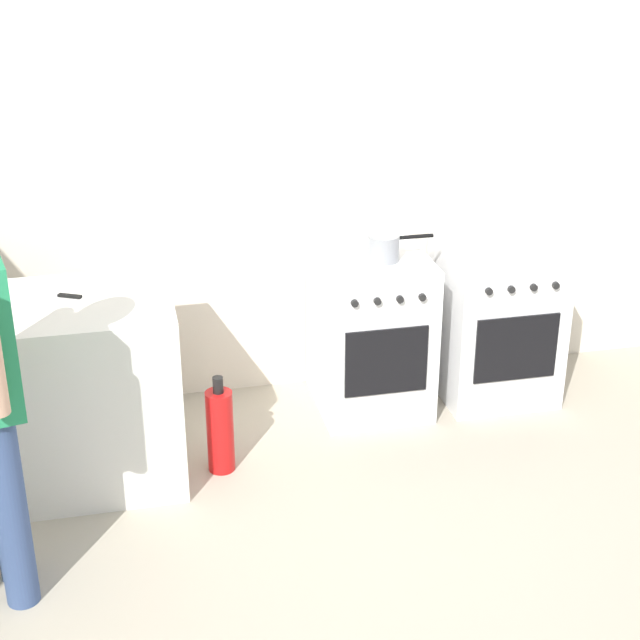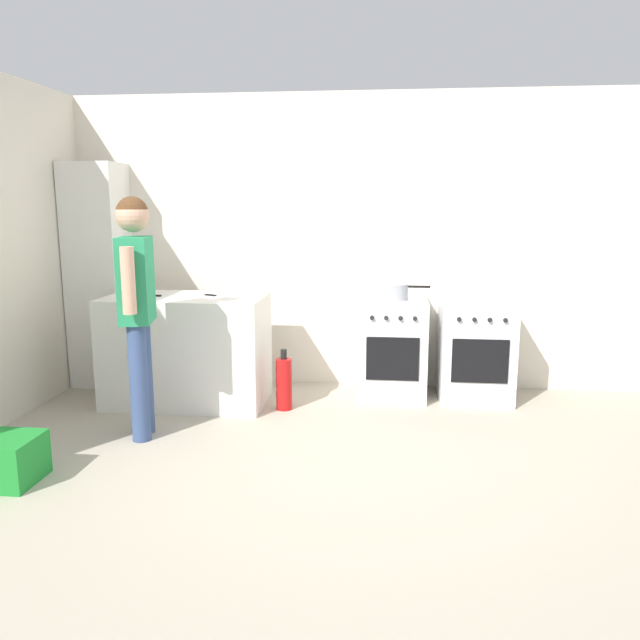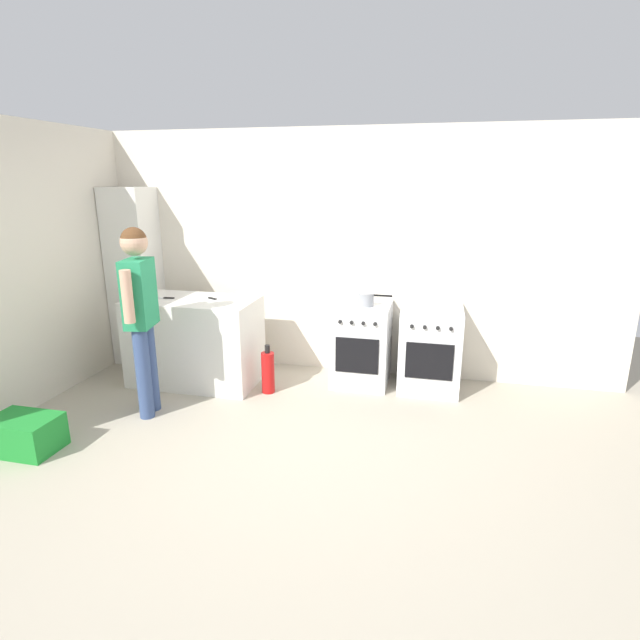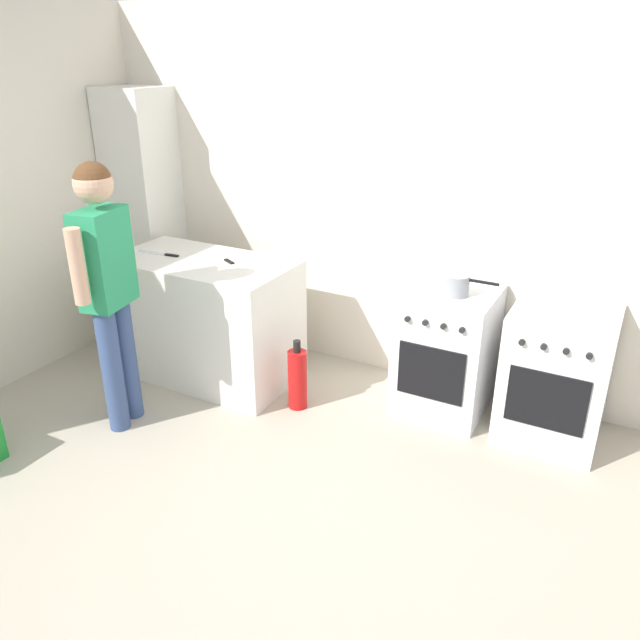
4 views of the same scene
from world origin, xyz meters
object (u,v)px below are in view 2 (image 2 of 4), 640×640
Objects in this scene: knife_bread at (142,296)px; larder_cabinet at (100,276)px; knife_paring at (208,295)px; pot at (399,292)px; fire_extinguisher at (284,383)px; oven_left at (392,347)px; person at (137,295)px; oven_right at (475,349)px.

knife_bread is 0.80m from larder_cabinet.
pot is at bearing 9.27° from knife_paring.
fire_extinguisher is (-0.91, -0.42, -0.70)m from pot.
oven_left is 2.42× the size of knife_bread.
knife_paring and knife_bread have the same top height.
larder_cabinet reaches higher than person.
oven_left and oven_right have the same top height.
oven_left is 1.70× the size of fire_extinguisher.
oven_right is 3.40m from larder_cabinet.
larder_cabinet is at bearing 124.42° from person.
fire_extinguisher is at bearing 37.46° from person.
knife_bread is (-2.09, -0.36, -0.01)m from pot.
knife_bread is (-2.75, -0.41, 0.48)m from oven_right.
larder_cabinet is (-1.78, 0.58, 0.78)m from fire_extinguisher.
knife_paring is 0.40× the size of fire_extinguisher.
knife_paring is 0.91m from person.
oven_left reaches higher than fire_extinguisher.
pot is at bearing 24.94° from fire_extinguisher.
pot is at bearing -175.35° from oven_right.
person is (-0.25, -0.86, 0.12)m from knife_paring.
knife_paring is 1.20m from larder_cabinet.
oven_left is 1.01m from fire_extinguisher.
person is at bearing -148.41° from pot.
knife_paring is 0.53m from knife_bread.
person is (-2.48, -1.17, 0.60)m from oven_right.
knife_paring is at bearing 73.96° from person.
knife_bread is (-2.05, -0.41, 0.48)m from oven_left.
oven_right is 2.46× the size of pot.
pot reaches higher than knife_paring.
knife_bread is 0.70× the size of fire_extinguisher.
knife_paring is (-2.23, -0.31, 0.48)m from oven_right.
person is 1.40m from fire_extinguisher.
larder_cabinet is (-3.35, 0.10, 0.57)m from oven_right.
pot is at bearing -3.30° from larder_cabinet.
pot reaches higher than fire_extinguisher.
person is (-1.78, -1.17, 0.60)m from oven_left.
larder_cabinet is at bearing 178.26° from oven_right.
oven_right is 0.42× the size of larder_cabinet.
oven_right is 1.70× the size of fire_extinguisher.
oven_right is 0.50× the size of person.
larder_cabinet reaches higher than knife_paring.
pot is 0.69× the size of fire_extinguisher.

